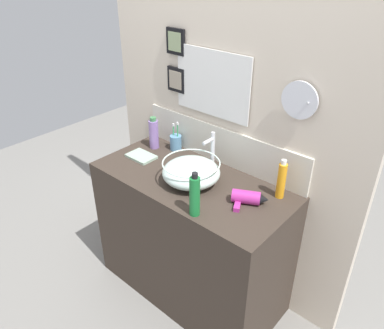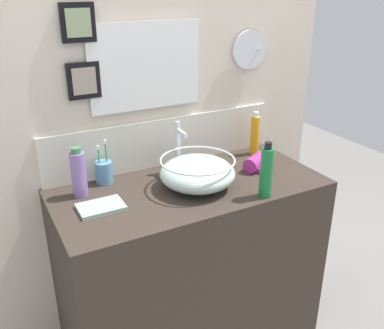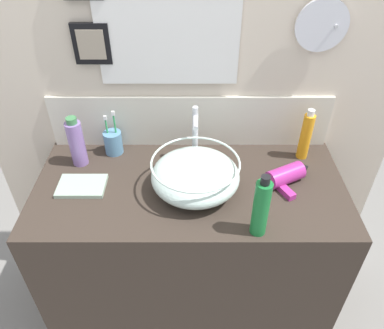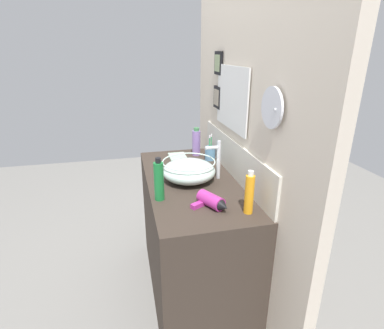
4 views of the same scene
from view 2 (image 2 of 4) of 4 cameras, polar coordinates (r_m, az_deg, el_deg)
name	(u,v)px [view 2 (image 2 of 4)]	position (r m, az deg, el deg)	size (l,w,h in m)	color
vanity_counter	(191,268)	(2.10, -0.15, -13.60)	(1.19, 0.56, 0.87)	#382D26
back_panel	(159,88)	(2.00, -4.40, 10.09)	(1.75, 0.10, 2.48)	beige
glass_bowl_sink	(198,173)	(1.83, 0.74, -1.08)	(0.32, 0.32, 0.13)	silver
faucet	(179,144)	(1.95, -1.80, 2.68)	(0.02, 0.10, 0.24)	silver
hair_drier	(258,161)	(2.06, 8.82, 0.43)	(0.20, 0.19, 0.07)	#B22D8C
toothbrush_cup	(104,172)	(1.92, -11.65, -0.97)	(0.07, 0.07, 0.20)	#598CB2
shampoo_bottle	(266,172)	(1.76, 9.88, -0.98)	(0.05, 0.05, 0.24)	#197233
soap_dispenser	(79,173)	(1.80, -14.87, -1.16)	(0.06, 0.06, 0.21)	#8C6BB2
lotion_bottle	(255,134)	(2.20, 8.37, 3.99)	(0.04, 0.04, 0.22)	orange
hand_towel	(101,207)	(1.72, -12.04, -5.57)	(0.18, 0.12, 0.02)	#99B29E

